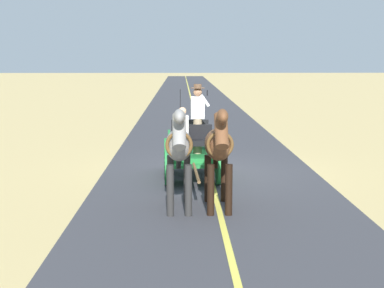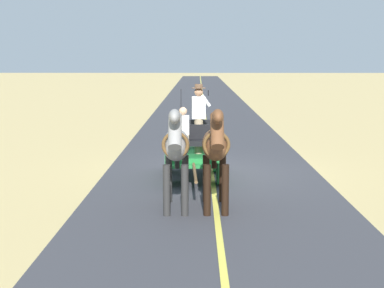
# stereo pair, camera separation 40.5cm
# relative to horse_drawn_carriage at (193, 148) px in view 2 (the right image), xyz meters

# --- Properties ---
(ground_plane) EXTENTS (200.00, 200.00, 0.00)m
(ground_plane) POSITION_rel_horse_drawn_carriage_xyz_m (-0.52, -0.74, -0.82)
(ground_plane) COLOR tan
(road_surface) EXTENTS (5.91, 160.00, 0.01)m
(road_surface) POSITION_rel_horse_drawn_carriage_xyz_m (-0.52, -0.74, -0.81)
(road_surface) COLOR #38383D
(road_surface) RESTS_ON ground
(road_centre_stripe) EXTENTS (0.12, 160.00, 0.00)m
(road_centre_stripe) POSITION_rel_horse_drawn_carriage_xyz_m (-0.52, -0.74, -0.81)
(road_centre_stripe) COLOR #DBCC4C
(road_centre_stripe) RESTS_ON road_surface
(horse_drawn_carriage) EXTENTS (1.48, 4.51, 2.50)m
(horse_drawn_carriage) POSITION_rel_horse_drawn_carriage_xyz_m (0.00, 0.00, 0.00)
(horse_drawn_carriage) COLOR #1E7233
(horse_drawn_carriage) RESTS_ON ground
(horse_near_side) EXTENTS (0.57, 2.13, 2.21)m
(horse_near_side) POSITION_rel_horse_drawn_carriage_xyz_m (-0.50, 3.01, 0.51)
(horse_near_side) COLOR brown
(horse_near_side) RESTS_ON ground
(horse_off_side) EXTENTS (0.58, 2.13, 2.21)m
(horse_off_side) POSITION_rel_horse_drawn_carriage_xyz_m (0.31, 3.04, 0.51)
(horse_off_side) COLOR gray
(horse_off_side) RESTS_ON ground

